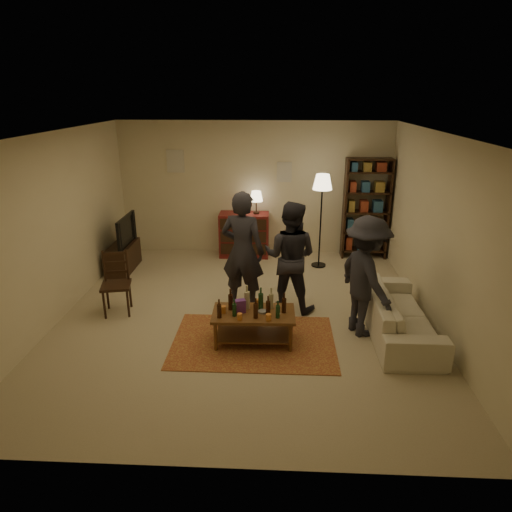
# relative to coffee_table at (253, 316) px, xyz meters

# --- Properties ---
(floor) EXTENTS (6.00, 6.00, 0.00)m
(floor) POSITION_rel_coffee_table_xyz_m (-0.18, 0.76, -0.40)
(floor) COLOR #C6B793
(floor) RESTS_ON ground
(room_shell) EXTENTS (6.00, 6.00, 6.00)m
(room_shell) POSITION_rel_coffee_table_xyz_m (-0.83, 3.74, 1.41)
(room_shell) COLOR beige
(room_shell) RESTS_ON ground
(rug) EXTENTS (2.20, 1.50, 0.01)m
(rug) POSITION_rel_coffee_table_xyz_m (0.01, -0.00, -0.39)
(rug) COLOR maroon
(rug) RESTS_ON ground
(coffee_table) EXTENTS (1.11, 0.62, 0.79)m
(coffee_table) POSITION_rel_coffee_table_xyz_m (0.00, 0.00, 0.00)
(coffee_table) COLOR brown
(coffee_table) RESTS_ON ground
(dining_chair) EXTENTS (0.51, 0.51, 0.99)m
(dining_chair) POSITION_rel_coffee_table_xyz_m (-2.14, 0.83, 0.12)
(dining_chair) COLOR #301D10
(dining_chair) RESTS_ON ground
(tv_stand) EXTENTS (0.40, 1.00, 1.06)m
(tv_stand) POSITION_rel_coffee_table_xyz_m (-2.62, 2.56, -0.01)
(tv_stand) COLOR #301D10
(tv_stand) RESTS_ON ground
(dresser) EXTENTS (1.00, 0.50, 1.36)m
(dresser) POSITION_rel_coffee_table_xyz_m (-0.37, 3.48, 0.08)
(dresser) COLOR maroon
(dresser) RESTS_ON ground
(bookshelf) EXTENTS (0.90, 0.34, 2.02)m
(bookshelf) POSITION_rel_coffee_table_xyz_m (2.07, 3.54, 0.64)
(bookshelf) COLOR #301D10
(bookshelf) RESTS_ON ground
(floor_lamp) EXTENTS (0.36, 0.36, 1.80)m
(floor_lamp) POSITION_rel_coffee_table_xyz_m (1.12, 2.95, 1.13)
(floor_lamp) COLOR black
(floor_lamp) RESTS_ON ground
(sofa) EXTENTS (0.81, 2.08, 0.61)m
(sofa) POSITION_rel_coffee_table_xyz_m (2.02, 0.36, -0.09)
(sofa) COLOR beige
(sofa) RESTS_ON ground
(person_left) EXTENTS (0.78, 0.62, 1.86)m
(person_left) POSITION_rel_coffee_table_xyz_m (-0.22, 1.08, 0.53)
(person_left) COLOR #24232A
(person_left) RESTS_ON ground
(person_right) EXTENTS (0.99, 0.87, 1.72)m
(person_right) POSITION_rel_coffee_table_xyz_m (0.51, 1.07, 0.46)
(person_right) COLOR #26252C
(person_right) RESTS_ON ground
(person_by_sofa) EXTENTS (0.99, 1.25, 1.70)m
(person_by_sofa) POSITION_rel_coffee_table_xyz_m (1.52, 0.35, 0.45)
(person_by_sofa) COLOR #25252C
(person_by_sofa) RESTS_ON ground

